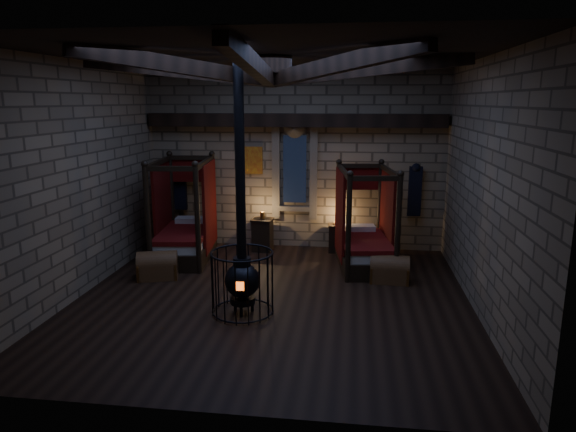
# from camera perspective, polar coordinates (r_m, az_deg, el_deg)

# --- Properties ---
(room) EXTENTS (7.02, 7.02, 4.29)m
(room) POSITION_cam_1_polar(r_m,az_deg,el_deg) (8.78, -1.84, 14.34)
(room) COLOR black
(room) RESTS_ON ground
(bed_left) EXTENTS (1.35, 2.24, 2.22)m
(bed_left) POSITION_cam_1_polar(r_m,az_deg,el_deg) (11.83, -11.33, -1.95)
(bed_left) COLOR black
(bed_left) RESTS_ON ground
(bed_right) EXTENTS (1.33, 2.14, 2.11)m
(bed_right) POSITION_cam_1_polar(r_m,az_deg,el_deg) (11.15, 8.44, -2.90)
(bed_right) COLOR black
(bed_right) RESTS_ON ground
(trunk_left) EXTENTS (0.88, 0.69, 0.57)m
(trunk_left) POSITION_cam_1_polar(r_m,az_deg,el_deg) (10.65, -14.29, -5.41)
(trunk_left) COLOR brown
(trunk_left) RESTS_ON ground
(trunk_right) EXTENTS (0.78, 0.52, 0.55)m
(trunk_right) POSITION_cam_1_polar(r_m,az_deg,el_deg) (10.33, 11.21, -5.88)
(trunk_right) COLOR brown
(trunk_right) RESTS_ON ground
(nightstand_left) EXTENTS (0.51, 0.49, 0.94)m
(nightstand_left) POSITION_cam_1_polar(r_m,az_deg,el_deg) (12.17, -2.84, -2.04)
(nightstand_left) COLOR black
(nightstand_left) RESTS_ON ground
(nightstand_right) EXTENTS (0.42, 0.40, 0.72)m
(nightstand_right) POSITION_cam_1_polar(r_m,az_deg,el_deg) (12.13, 5.44, -2.43)
(nightstand_right) COLOR black
(nightstand_right) RESTS_ON ground
(stove) EXTENTS (1.04, 1.04, 4.05)m
(stove) POSITION_cam_1_polar(r_m,az_deg,el_deg) (8.59, -5.10, -6.76)
(stove) COLOR black
(stove) RESTS_ON ground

